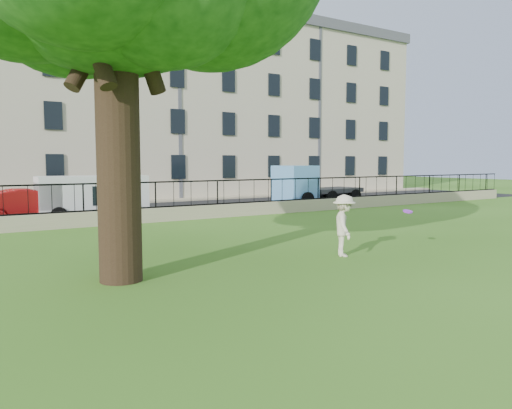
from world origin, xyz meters
TOP-DOWN VIEW (x-y plane):
  - ground at (0.00, 0.00)m, footprint 120.00×120.00m
  - retaining_wall at (0.00, 12.00)m, footprint 50.00×0.40m
  - iron_railing at (0.00, 12.00)m, footprint 50.00×0.05m
  - street at (0.00, 16.70)m, footprint 60.00×9.00m
  - sidewalk at (0.00, 21.90)m, footprint 60.00×1.40m
  - building_row at (0.00, 27.57)m, footprint 56.40×10.40m
  - man at (1.39, 1.89)m, footprint 1.12×1.26m
  - frisbee at (3.34, 1.37)m, footprint 0.35×0.34m
  - red_sedan at (-4.50, 14.65)m, footprint 4.37×1.57m
  - white_van at (-2.00, 14.40)m, footprint 4.69×2.02m
  - blue_truck at (10.94, 14.40)m, footprint 5.76×2.60m

SIDE VIEW (x-z plane):
  - ground at x=0.00m, z-range 0.00..0.00m
  - street at x=0.00m, z-range 0.00..0.01m
  - sidewalk at x=0.00m, z-range 0.00..0.12m
  - retaining_wall at x=0.00m, z-range 0.00..0.60m
  - red_sedan at x=-4.50m, z-range 0.00..1.43m
  - man at x=1.39m, z-range 0.00..1.69m
  - white_van at x=-2.00m, z-range 0.00..1.94m
  - iron_railing at x=0.00m, z-range 0.59..1.72m
  - frisbee at x=3.34m, z-range 1.11..1.23m
  - blue_truck at x=10.94m, z-range 0.00..2.34m
  - building_row at x=0.00m, z-range 0.02..13.82m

